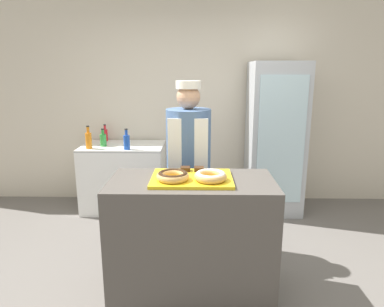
{
  "coord_description": "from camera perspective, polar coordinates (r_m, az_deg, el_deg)",
  "views": [
    {
      "loc": [
        0.04,
        -2.44,
        1.74
      ],
      "look_at": [
        0.0,
        0.1,
        1.13
      ],
      "focal_mm": 32.0,
      "sensor_mm": 36.0,
      "label": 1
    }
  ],
  "objects": [
    {
      "name": "chest_freezer",
      "position": [
        4.48,
        -11.2,
        -3.79
      ],
      "size": [
        1.02,
        0.66,
        0.84
      ],
      "color": "white",
      "rests_on": "ground_plane"
    },
    {
      "name": "brownie_back_left",
      "position": [
        2.71,
        -1.13,
        -2.58
      ],
      "size": [
        0.07,
        0.07,
        0.03
      ],
      "color": "#382111",
      "rests_on": "serving_tray"
    },
    {
      "name": "display_counter",
      "position": [
        2.75,
        -0.04,
        -13.86
      ],
      "size": [
        1.24,
        0.62,
        0.95
      ],
      "color": "#4C4742",
      "rests_on": "ground_plane"
    },
    {
      "name": "donut_chocolate_glaze",
      "position": [
        2.48,
        -3.23,
        -3.69
      ],
      "size": [
        0.24,
        0.24,
        0.06
      ],
      "color": "tan",
      "rests_on": "serving_tray"
    },
    {
      "name": "bottle_green",
      "position": [
        4.36,
        -14.59,
        2.29
      ],
      "size": [
        0.08,
        0.08,
        0.22
      ],
      "color": "#2D8C38",
      "rests_on": "chest_freezer"
    },
    {
      "name": "bottle_red",
      "position": [
        4.68,
        -14.26,
        3.08
      ],
      "size": [
        0.06,
        0.06,
        0.22
      ],
      "color": "red",
      "rests_on": "chest_freezer"
    },
    {
      "name": "serving_tray",
      "position": [
        2.56,
        -0.04,
        -4.18
      ],
      "size": [
        0.6,
        0.45,
        0.02
      ],
      "color": "yellow",
      "rests_on": "display_counter"
    },
    {
      "name": "wall_back",
      "position": [
        4.59,
        0.45,
        8.71
      ],
      "size": [
        8.0,
        0.06,
        2.7
      ],
      "color": "beige",
      "rests_on": "ground_plane"
    },
    {
      "name": "baker_person",
      "position": [
        3.25,
        -0.58,
        -2.11
      ],
      "size": [
        0.42,
        0.42,
        1.66
      ],
      "color": "#4C4C51",
      "rests_on": "ground_plane"
    },
    {
      "name": "bottle_blue",
      "position": [
        4.11,
        -10.84,
        1.98
      ],
      "size": [
        0.07,
        0.07,
        0.25
      ],
      "color": "#1E4CB2",
      "rests_on": "chest_freezer"
    },
    {
      "name": "bottle_orange",
      "position": [
        4.26,
        -16.85,
        2.2
      ],
      "size": [
        0.07,
        0.07,
        0.28
      ],
      "color": "orange",
      "rests_on": "chest_freezer"
    },
    {
      "name": "ground_plane",
      "position": [
        3.0,
        -0.04,
        -21.92
      ],
      "size": [
        14.0,
        14.0,
        0.0
      ],
      "primitive_type": "plane",
      "color": "#66605B"
    },
    {
      "name": "beverage_fridge",
      "position": [
        4.36,
        13.62,
        2.43
      ],
      "size": [
        0.65,
        0.67,
        1.85
      ],
      "color": "#ADB2B7",
      "rests_on": "ground_plane"
    },
    {
      "name": "donut_light_glaze",
      "position": [
        2.48,
        3.09,
        -3.72
      ],
      "size": [
        0.24,
        0.24,
        0.06
      ],
      "color": "tan",
      "rests_on": "serving_tray"
    },
    {
      "name": "brownie_back_right",
      "position": [
        2.7,
        1.17,
        -2.59
      ],
      "size": [
        0.07,
        0.07,
        0.03
      ],
      "color": "#382111",
      "rests_on": "serving_tray"
    }
  ]
}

